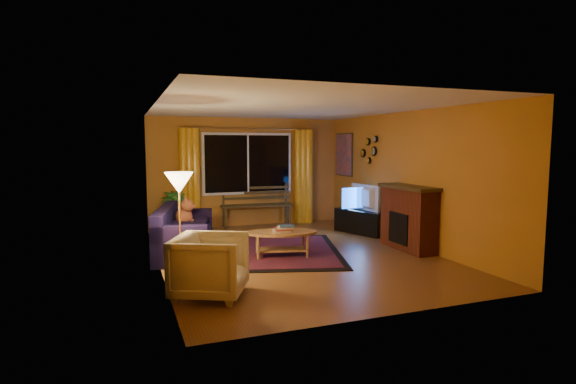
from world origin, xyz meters
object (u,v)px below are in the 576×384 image
object	(u,v)px
sofa	(185,230)
tv_console	(361,222)
armchair	(210,263)
coffee_table	(282,244)
floor_lamp	(180,225)
bench	(257,216)

from	to	relation	value
sofa	tv_console	size ratio (longest dim) A/B	1.68
armchair	coffee_table	xyz separation A→B (m)	(1.51, 1.60, -0.22)
armchair	tv_console	distance (m)	4.76
floor_lamp	coffee_table	distance (m)	1.91
bench	floor_lamp	bearing A→B (deg)	-116.06
armchair	coffee_table	size ratio (longest dim) A/B	0.73
sofa	coffee_table	distance (m)	1.70
bench	tv_console	distance (m)	2.41
armchair	coffee_table	bearing A→B (deg)	-17.62
bench	coffee_table	xyz separation A→B (m)	(-0.40, -2.84, -0.03)
tv_console	coffee_table	bearing A→B (deg)	-169.51
armchair	tv_console	world-z (taller)	armchair
floor_lamp	tv_console	bearing A→B (deg)	25.14
sofa	armchair	size ratio (longest dim) A/B	2.33
floor_lamp	tv_console	size ratio (longest dim) A/B	1.25
coffee_table	sofa	bearing A→B (deg)	152.34
sofa	armchair	distance (m)	2.39
floor_lamp	coffee_table	xyz separation A→B (m)	(1.74, 0.58, -0.53)
floor_lamp	tv_console	xyz separation A→B (m)	(4.00, 1.88, -0.50)
sofa	coffee_table	bearing A→B (deg)	-14.85
bench	floor_lamp	world-z (taller)	floor_lamp
tv_console	armchair	bearing A→B (deg)	-161.78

